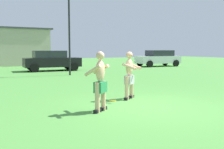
% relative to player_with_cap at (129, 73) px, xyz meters
% --- Properties ---
extents(ground_plane, '(80.00, 80.00, 0.00)m').
position_rel_player_with_cap_xyz_m(ground_plane, '(-0.15, -1.38, -0.89)').
color(ground_plane, '#4C8E3D').
extents(player_with_cap, '(0.69, 0.81, 1.63)m').
position_rel_player_with_cap_xyz_m(player_with_cap, '(0.00, 0.00, 0.00)').
color(player_with_cap, black).
rests_on(player_with_cap, ground_plane).
extents(player_in_green, '(0.68, 0.79, 1.64)m').
position_rel_player_with_cap_xyz_m(player_in_green, '(-1.68, -1.15, -0.02)').
color(player_in_green, black).
rests_on(player_in_green, ground_plane).
extents(frisbee, '(0.24, 0.24, 0.03)m').
position_rel_player_with_cap_xyz_m(frisbee, '(-0.68, -0.06, -0.87)').
color(frisbee, yellow).
rests_on(frisbee, ground_plane).
extents(car_white_mid_lot, '(4.44, 2.32, 1.58)m').
position_rel_player_with_cap_xyz_m(car_white_mid_lot, '(11.77, 13.09, -0.06)').
color(car_white_mid_lot, white).
rests_on(car_white_mid_lot, ground_plane).
extents(car_black_far_end, '(4.41, 2.25, 1.58)m').
position_rel_player_with_cap_xyz_m(car_black_far_end, '(1.02, 12.91, -0.06)').
color(car_black_far_end, black).
rests_on(car_black_far_end, ground_plane).
extents(lamp_post, '(0.60, 0.24, 5.35)m').
position_rel_player_with_cap_xyz_m(lamp_post, '(1.10, 8.95, 2.43)').
color(lamp_post, black).
rests_on(lamp_post, ground_plane).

